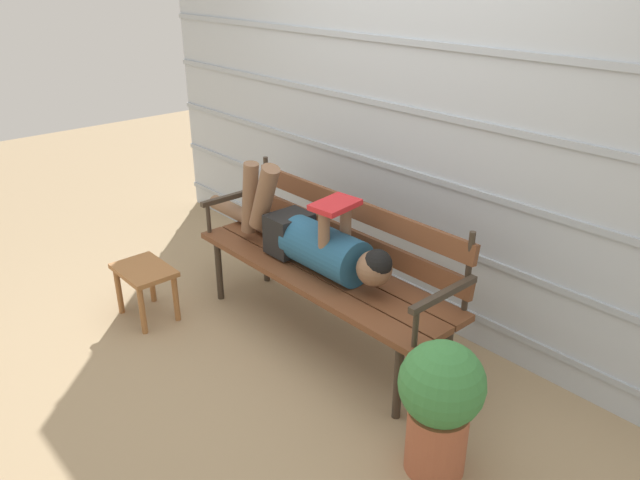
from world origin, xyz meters
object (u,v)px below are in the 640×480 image
at_px(reclining_person, 309,238).
at_px(potted_plant, 440,401).
at_px(footstool, 145,278).
at_px(park_bench, 329,258).

bearing_deg(reclining_person, potted_plant, -14.52).
bearing_deg(potted_plant, footstool, -170.29).
relative_size(reclining_person, footstool, 4.28).
distance_m(park_bench, reclining_person, 0.17).
height_order(park_bench, reclining_person, reclining_person).
height_order(park_bench, potted_plant, park_bench).
relative_size(footstool, potted_plant, 0.62).
bearing_deg(park_bench, reclining_person, -142.78).
relative_size(park_bench, potted_plant, 2.78).
bearing_deg(reclining_person, park_bench, 37.22).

